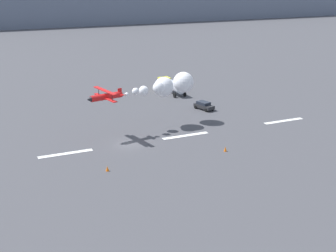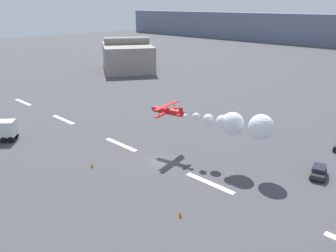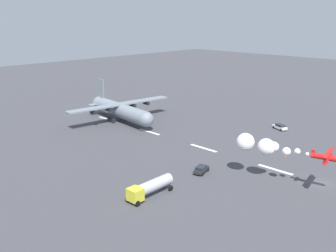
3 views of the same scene
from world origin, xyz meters
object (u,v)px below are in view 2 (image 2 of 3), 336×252
(stunt_biplane_red, at_px, (236,124))
(traffic_cone_far, at_px, (180,214))
(airport_staff_sedan, at_px, (319,171))
(traffic_cone_near, at_px, (92,165))

(stunt_biplane_red, distance_m, traffic_cone_far, 16.71)
(airport_staff_sedan, bearing_deg, traffic_cone_near, -140.93)
(airport_staff_sedan, relative_size, traffic_cone_far, 5.94)
(stunt_biplane_red, relative_size, traffic_cone_far, 26.69)
(airport_staff_sedan, bearing_deg, stunt_biplane_red, -150.72)
(airport_staff_sedan, height_order, traffic_cone_near, airport_staff_sedan)
(stunt_biplane_red, relative_size, airport_staff_sedan, 4.49)
(traffic_cone_near, relative_size, traffic_cone_far, 1.00)
(traffic_cone_far, bearing_deg, stunt_biplane_red, 100.62)
(airport_staff_sedan, xyz_separation_m, traffic_cone_far, (-7.59, -20.96, -0.44))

